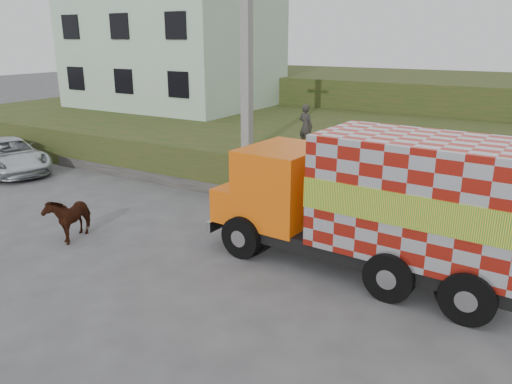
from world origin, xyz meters
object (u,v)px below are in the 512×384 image
Objects in this scene: cow at (69,216)px; pedestrian at (306,126)px; cargo_truck at (377,202)px; suv at (9,155)px; utility_pole at (247,74)px.

pedestrian reaches higher than cow.
cargo_truck is 4.93× the size of pedestrian.
suv is at bearing 179.42° from cargo_truck.
cow is at bearing -109.83° from utility_pole.
suv is at bearing 138.20° from cow.
cargo_truck is 1.56× the size of suv.
utility_pole is 5.49× the size of cow.
cargo_truck reaches higher than pedestrian.
pedestrian is at bearing -52.75° from suv.
suv is (-9.87, -2.31, -3.41)m from utility_pole.
utility_pole is 6.99m from cow.
suv is (-15.45, 1.12, -1.01)m from cargo_truck.
pedestrian is (3.39, 7.43, 1.64)m from cow.
suv is at bearing -166.84° from utility_pole.
cargo_truck is at bearing -76.67° from suv.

